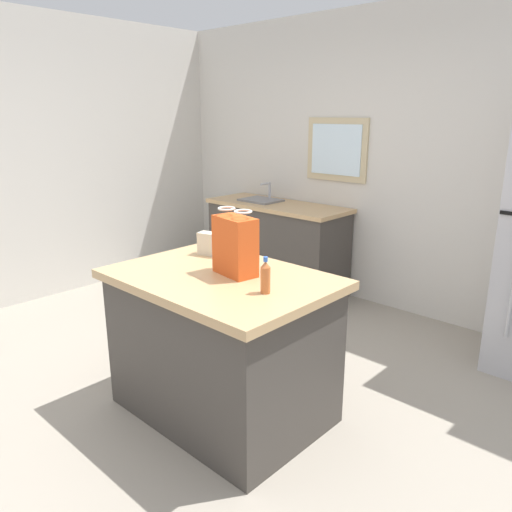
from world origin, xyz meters
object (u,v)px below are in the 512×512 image
at_px(kitchen_island, 222,345).
at_px(small_box, 211,244).
at_px(shopping_bag, 235,245).
at_px(bottle, 265,277).

height_order(kitchen_island, small_box, small_box).
bearing_deg(shopping_bag, bottle, -18.69).
relative_size(kitchen_island, shopping_bag, 3.36).
bearing_deg(small_box, bottle, -21.46).
bearing_deg(shopping_bag, small_box, 156.31).
distance_m(small_box, bottle, 0.79).
bearing_deg(small_box, shopping_bag, -23.69).
bearing_deg(bottle, shopping_bag, 161.31).
relative_size(kitchen_island, bottle, 6.59).
relative_size(small_box, bottle, 0.88).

